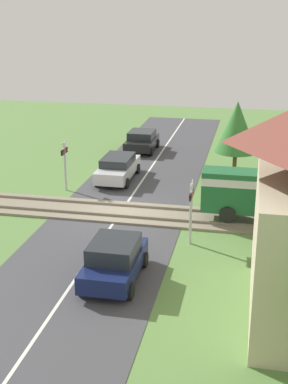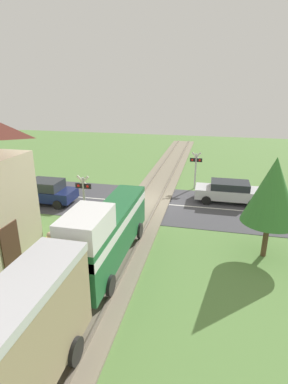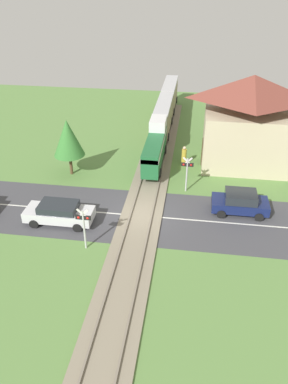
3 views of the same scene
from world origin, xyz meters
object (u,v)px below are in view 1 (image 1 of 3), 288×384
object	(u,v)px
car_far_side	(114,260)
car_near_crossing	(118,167)
crossing_signal_east_approach	(191,204)
car_behind_queue	(142,140)
crossing_signal_west_approach	(65,158)

from	to	relation	value
car_far_side	car_near_crossing	bearing A→B (deg)	-166.31
car_far_side	crossing_signal_east_approach	xyz separation A→B (m)	(-3.76, 2.35, 1.01)
car_near_crossing	car_behind_queue	world-z (taller)	car_behind_queue
car_near_crossing	car_far_side	xyz separation A→B (m)	(11.82, 2.88, 0.05)
car_far_side	car_behind_queue	bearing A→B (deg)	-171.19
car_far_side	crossing_signal_east_approach	world-z (taller)	crossing_signal_east_approach
car_behind_queue	crossing_signal_west_approach	world-z (taller)	crossing_signal_west_approach
car_behind_queue	crossing_signal_east_approach	bearing A→B (deg)	19.45
car_near_crossing	crossing_signal_west_approach	distance (m)	3.54
car_near_crossing	car_far_side	world-z (taller)	car_far_side
crossing_signal_west_approach	crossing_signal_east_approach	distance (m)	9.45
crossing_signal_east_approach	car_behind_queue	bearing A→B (deg)	-160.55
crossing_signal_east_approach	crossing_signal_west_approach	bearing A→B (deg)	-126.63
car_near_crossing	crossing_signal_east_approach	distance (m)	9.67
crossing_signal_west_approach	crossing_signal_east_approach	world-z (taller)	same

